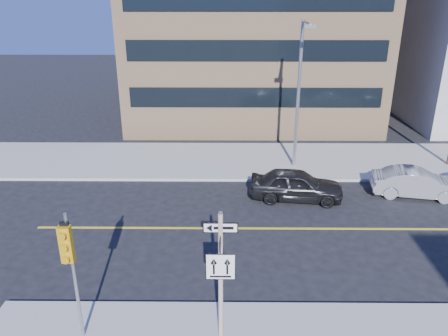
{
  "coord_description": "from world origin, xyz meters",
  "views": [
    {
      "loc": [
        0.18,
        -12.41,
        9.42
      ],
      "look_at": [
        0.03,
        4.0,
        2.8
      ],
      "focal_mm": 35.0,
      "sensor_mm": 36.0,
      "label": 1
    }
  ],
  "objects_px": {
    "parked_car_b": "(416,183)",
    "streetlight_a": "(300,87)",
    "sign_pole": "(221,270)",
    "parked_car_a": "(296,185)",
    "traffic_signal": "(68,254)"
  },
  "relations": [
    {
      "from": "traffic_signal",
      "to": "parked_car_a",
      "type": "distance_m",
      "value": 12.37
    },
    {
      "from": "sign_pole",
      "to": "streetlight_a",
      "type": "distance_m",
      "value": 14.05
    },
    {
      "from": "sign_pole",
      "to": "traffic_signal",
      "type": "bearing_deg",
      "value": -177.89
    },
    {
      "from": "parked_car_b",
      "to": "parked_car_a",
      "type": "bearing_deg",
      "value": 103.77
    },
    {
      "from": "traffic_signal",
      "to": "streetlight_a",
      "type": "height_order",
      "value": "streetlight_a"
    },
    {
      "from": "streetlight_a",
      "to": "parked_car_b",
      "type": "bearing_deg",
      "value": -32.25
    },
    {
      "from": "parked_car_b",
      "to": "streetlight_a",
      "type": "bearing_deg",
      "value": 67.7
    },
    {
      "from": "parked_car_a",
      "to": "streetlight_a",
      "type": "relative_size",
      "value": 0.56
    },
    {
      "from": "parked_car_b",
      "to": "sign_pole",
      "type": "bearing_deg",
      "value": 145.95
    },
    {
      "from": "traffic_signal",
      "to": "sign_pole",
      "type": "bearing_deg",
      "value": 2.11
    },
    {
      "from": "parked_car_a",
      "to": "streetlight_a",
      "type": "distance_m",
      "value": 5.57
    },
    {
      "from": "traffic_signal",
      "to": "parked_car_b",
      "type": "height_order",
      "value": "traffic_signal"
    },
    {
      "from": "traffic_signal",
      "to": "parked_car_a",
      "type": "bearing_deg",
      "value": 51.85
    },
    {
      "from": "sign_pole",
      "to": "streetlight_a",
      "type": "xyz_separation_m",
      "value": [
        4.0,
        13.27,
        2.32
      ]
    },
    {
      "from": "sign_pole",
      "to": "parked_car_b",
      "type": "xyz_separation_m",
      "value": [
        9.48,
        9.81,
        -1.74
      ]
    }
  ]
}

